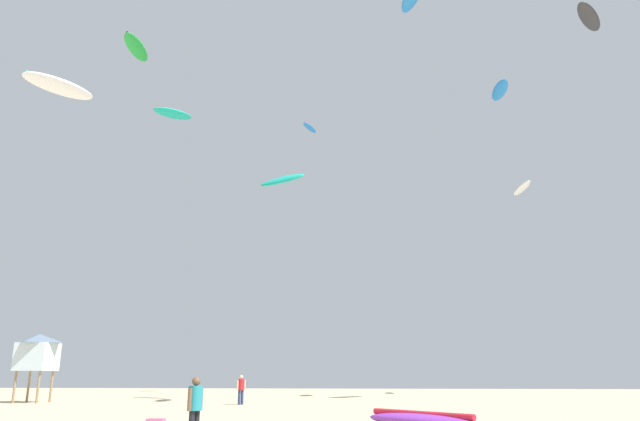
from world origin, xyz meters
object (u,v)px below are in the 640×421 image
Objects in this scene: kite_aloft_0 at (59,86)px; kite_aloft_6 at (500,90)px; kite_aloft_3 at (136,47)px; kite_aloft_7 at (589,17)px; lifeguard_tower at (38,352)px; kite_aloft_1 at (282,180)px; kite_aloft_8 at (310,128)px; person_midground at (241,387)px; kite_aloft_4 at (173,114)px; kite_aloft_5 at (522,188)px; person_foreground at (195,404)px; kite_grounded_near at (421,420)px.

kite_aloft_6 reaches higher than kite_aloft_0.
kite_aloft_7 is (33.23, 1.05, 1.41)m from kite_aloft_3.
kite_aloft_1 is (14.78, 3.32, 12.06)m from lifeguard_tower.
kite_aloft_1 is at bearing -92.84° from kite_aloft_8.
person_midground is 0.40× the size of lifeguard_tower.
kite_aloft_0 is 0.99× the size of kite_aloft_4.
kite_aloft_1 is 1.02× the size of kite_aloft_4.
lifeguard_tower is 1.20× the size of kite_aloft_6.
kite_aloft_7 is 25.89m from kite_aloft_8.
kite_aloft_5 is 1.16× the size of kite_aloft_6.
lifeguard_tower is (-13.27, 1.03, 2.09)m from person_midground.
kite_aloft_1 is (-1.47, 23.64, 14.15)m from person_foreground.
kite_aloft_5 is 1.45× the size of kite_aloft_8.
kite_aloft_1 is at bearing -54.85° from person_midground.
kite_aloft_4 reaches higher than kite_aloft_3.
kite_aloft_4 is (-13.63, 14.09, 12.33)m from kite_aloft_1.
kite_aloft_3 is (-9.34, 2.32, 24.22)m from person_midground.
kite_aloft_6 is at bearing 27.59° from kite_aloft_0.
kite_aloft_1 is at bearing -169.25° from kite_aloft_6.
person_foreground is at bearing -60.29° from kite_aloft_3.
kite_aloft_8 reaches higher than person_midground.
kite_aloft_6 is at bearing -103.23° from person_midground.
kite_grounded_near is at bearing -112.24° from kite_aloft_6.
kite_aloft_4 is (-21.30, 32.85, 27.18)m from kite_grounded_near.
person_foreground is 0.38× the size of kite_aloft_7.
kite_grounded_near is 47.66m from kite_aloft_4.
kite_aloft_3 is at bearing -169.30° from kite_aloft_6.
lifeguard_tower is 1.03× the size of kite_aloft_5.
kite_aloft_5 is (12.13, 30.06, 17.33)m from kite_grounded_near.
kite_aloft_6 reaches higher than kite_aloft_5.
kite_aloft_1 is 18.73m from kite_aloft_6.
kite_aloft_4 is at bearing 96.08° from kite_aloft_0.
person_midground is 17.09m from kite_grounded_near.
kite_aloft_5 is (21.31, 15.66, 16.63)m from person_midground.
kite_aloft_4 reaches higher than kite_aloft_8.
kite_aloft_7 reaches higher than kite_aloft_0.
person_midground is at bearing -143.69° from kite_aloft_5.
kite_aloft_5 is at bearing 68.74° from kite_aloft_6.
lifeguard_tower is at bearing -167.33° from kite_aloft_1.
kite_aloft_1 is at bearing -63.17° from person_foreground.
kite_aloft_8 is (14.28, -1.11, -2.59)m from kite_aloft_4.
person_midground is 0.37× the size of kite_aloft_7.
kite_aloft_3 is 34.28m from kite_aloft_5.
lifeguard_tower is at bearing 49.85° from person_midground.
kite_aloft_3 is (-10.85, -2.03, 10.06)m from kite_aloft_1.
kite_aloft_1 is 14.94m from kite_aloft_3.
kite_aloft_8 reaches higher than kite_aloft_6.
kite_aloft_7 reaches higher than kite_grounded_near.
kite_grounded_near is at bearing -118.47° from person_foreground.
kite_aloft_0 is (-12.41, 12.39, 16.21)m from person_foreground.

